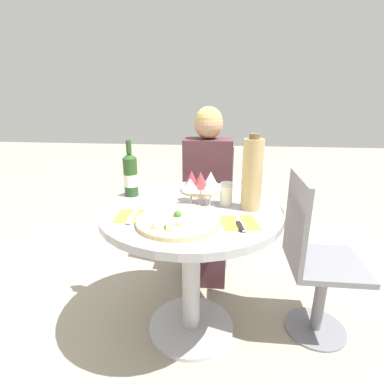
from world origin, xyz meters
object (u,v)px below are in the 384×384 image
Objects in this scene: seated_diner at (207,201)px; wine_bottle at (131,175)px; dining_table at (191,238)px; tall_carafe at (252,174)px; chair_empty_side at (313,262)px; pizza_large at (178,221)px; chair_behind_diner at (207,209)px.

seated_diner reaches higher than wine_bottle.
dining_table is 2.45× the size of tall_carafe.
chair_empty_side is at bearing 136.57° from seated_diner.
pizza_large is at bearing -147.14° from tall_carafe.
chair_behind_diner is 2.43× the size of pizza_large.
chair_behind_diner is at bearing 108.05° from tall_carafe.
chair_behind_diner is 0.89m from chair_empty_side.
chair_behind_diner reaches higher than pizza_large.
tall_carafe reaches higher than chair_behind_diner.
dining_table is 0.61m from seated_diner.
seated_diner is at bearing 49.91° from wine_bottle.
chair_empty_side is (0.62, 0.06, -0.13)m from dining_table.
wine_bottle reaches higher than dining_table.
wine_bottle is (-0.38, -0.59, 0.41)m from chair_behind_diner.
pizza_large is at bearing -69.38° from chair_empty_side.
seated_diner is 0.80m from chair_empty_side.
tall_carafe is (0.24, -0.72, 0.47)m from chair_behind_diner.
wine_bottle is (-0.34, 0.15, 0.28)m from dining_table.
chair_empty_side is 2.43× the size of pizza_large.
dining_table is 1.00× the size of chair_empty_side.
dining_table is at bearing -177.06° from tall_carafe.
pizza_large is at bearing -100.67° from dining_table.
seated_diner is 0.82m from pizza_large.
pizza_large is 0.46m from wine_bottle.
chair_behind_diner is 0.89m from tall_carafe.
chair_behind_diner is 2.94× the size of wine_bottle.
pizza_large is (-0.08, -0.93, 0.31)m from chair_behind_diner.
dining_table is at bearing -23.69° from wine_bottle.
dining_table is 2.94× the size of wine_bottle.
wine_bottle is at bearing 56.89° from chair_behind_diner.
tall_carafe reaches higher than dining_table.
pizza_large is 1.01× the size of tall_carafe.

